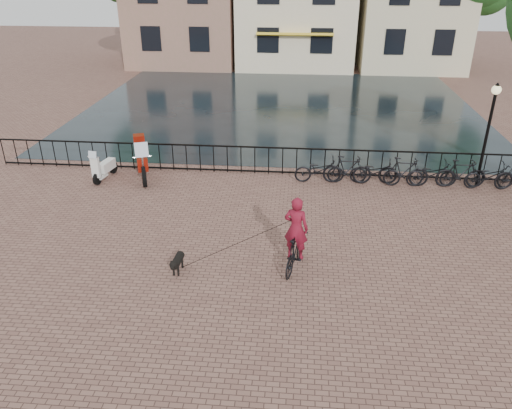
# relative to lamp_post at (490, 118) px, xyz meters

# --- Properties ---
(ground) EXTENTS (100.00, 100.00, 0.00)m
(ground) POSITION_rel_lamp_post_xyz_m (-7.20, -7.60, -2.38)
(ground) COLOR brown
(ground) RESTS_ON ground
(canal_water) EXTENTS (20.00, 20.00, 0.00)m
(canal_water) POSITION_rel_lamp_post_xyz_m (-7.20, 9.70, -2.38)
(canal_water) COLOR black
(canal_water) RESTS_ON ground
(railing) EXTENTS (20.00, 0.05, 1.02)m
(railing) POSITION_rel_lamp_post_xyz_m (-7.20, 0.40, -1.87)
(railing) COLOR black
(railing) RESTS_ON ground
(lamp_post) EXTENTS (0.30, 0.30, 3.45)m
(lamp_post) POSITION_rel_lamp_post_xyz_m (0.00, 0.00, 0.00)
(lamp_post) COLOR black
(lamp_post) RESTS_ON ground
(cyclist) EXTENTS (0.88, 1.74, 2.30)m
(cyclist) POSITION_rel_lamp_post_xyz_m (-6.12, -5.70, -1.51)
(cyclist) COLOR black
(cyclist) RESTS_ON ground
(dog) EXTENTS (0.30, 0.79, 0.52)m
(dog) POSITION_rel_lamp_post_xyz_m (-9.01, -6.12, -2.12)
(dog) COLOR black
(dog) RESTS_ON ground
(motorcycle) EXTENTS (1.31, 2.35, 1.64)m
(motorcycle) POSITION_rel_lamp_post_xyz_m (-11.65, -0.28, -1.56)
(motorcycle) COLOR maroon
(motorcycle) RESTS_ON ground
(scooter) EXTENTS (0.63, 1.41, 1.27)m
(scooter) POSITION_rel_lamp_post_xyz_m (-12.91, -0.58, -1.75)
(scooter) COLOR white
(scooter) RESTS_ON ground
(parked_bike_0) EXTENTS (1.75, 0.70, 0.90)m
(parked_bike_0) POSITION_rel_lamp_post_xyz_m (-5.40, -0.20, -1.93)
(parked_bike_0) COLOR black
(parked_bike_0) RESTS_ON ground
(parked_bike_1) EXTENTS (1.67, 0.48, 1.00)m
(parked_bike_1) POSITION_rel_lamp_post_xyz_m (-4.45, -0.20, -1.88)
(parked_bike_1) COLOR black
(parked_bike_1) RESTS_ON ground
(parked_bike_2) EXTENTS (1.77, 0.78, 0.90)m
(parked_bike_2) POSITION_rel_lamp_post_xyz_m (-3.50, -0.20, -1.93)
(parked_bike_2) COLOR black
(parked_bike_2) RESTS_ON ground
(parked_bike_3) EXTENTS (1.70, 0.64, 1.00)m
(parked_bike_3) POSITION_rel_lamp_post_xyz_m (-2.55, -0.20, -1.88)
(parked_bike_3) COLOR black
(parked_bike_3) RESTS_ON ground
(parked_bike_4) EXTENTS (1.76, 0.73, 0.90)m
(parked_bike_4) POSITION_rel_lamp_post_xyz_m (-1.60, -0.20, -1.93)
(parked_bike_4) COLOR black
(parked_bike_4) RESTS_ON ground
(parked_bike_5) EXTENTS (1.68, 0.54, 1.00)m
(parked_bike_5) POSITION_rel_lamp_post_xyz_m (-0.65, -0.20, -1.88)
(parked_bike_5) COLOR black
(parked_bike_5) RESTS_ON ground
(parked_bike_6) EXTENTS (1.77, 0.78, 0.90)m
(parked_bike_6) POSITION_rel_lamp_post_xyz_m (0.30, -0.20, -1.93)
(parked_bike_6) COLOR black
(parked_bike_6) RESTS_ON ground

